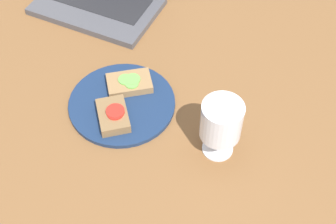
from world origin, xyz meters
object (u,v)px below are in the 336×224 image
object	(u,v)px
wine_glass	(221,123)
sandwich_with_tomato	(113,115)
plate	(122,103)
sandwich_with_cucumber	(129,83)

from	to	relation	value
wine_glass	sandwich_with_tomato	bearing A→B (deg)	-172.85
plate	sandwich_with_cucumber	bearing A→B (deg)	97.36
sandwich_with_tomato	wine_glass	size ratio (longest dim) A/B	0.80
plate	sandwich_with_tomato	size ratio (longest dim) A/B	2.17
sandwich_with_tomato	sandwich_with_cucumber	size ratio (longest dim) A/B	0.92
sandwich_with_cucumber	wine_glass	xyz separation A→B (cm)	(24.94, -7.19, 7.04)
sandwich_with_tomato	wine_glass	xyz separation A→B (cm)	(23.53, 2.95, 6.79)
sandwich_with_tomato	sandwich_with_cucumber	world-z (taller)	sandwich_with_tomato
plate	sandwich_with_tomato	bearing A→B (deg)	-81.57
plate	wine_glass	distance (cm)	25.86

